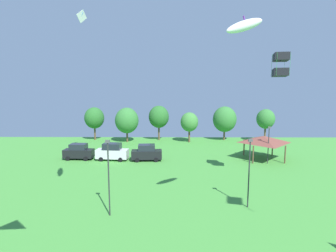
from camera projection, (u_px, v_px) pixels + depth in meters
name	position (u px, v px, depth m)	size (l,w,h in m)	color
kite_flying_3	(82.00, 16.00, 34.72)	(0.89, 1.56, 1.71)	white
kite_flying_4	(281.00, 65.00, 26.74)	(1.64, 1.68, 2.42)	black
kite_flying_7	(245.00, 26.00, 17.63)	(3.21, 2.03, 1.68)	white
parked_car_leftmost	(79.00, 152.00, 39.84)	(4.48, 2.06, 2.42)	black
parked_car_second_from_left	(112.00, 152.00, 39.39)	(4.88, 2.25, 2.58)	silver
parked_car_third_from_left	(147.00, 153.00, 39.12)	(4.60, 2.24, 2.45)	black
park_pavilion	(264.00, 139.00, 39.71)	(5.95, 6.09, 3.60)	brown
light_post_0	(268.00, 143.00, 37.30)	(0.36, 0.20, 5.38)	#2D2D33
light_post_1	(109.00, 174.00, 21.69)	(0.36, 0.20, 6.49)	#2D2D33
light_post_2	(249.00, 169.00, 23.25)	(0.36, 0.20, 6.29)	#2D2D33
treeline_tree_0	(94.00, 118.00, 54.96)	(4.07, 4.07, 6.90)	brown
treeline_tree_1	(127.00, 121.00, 52.71)	(4.71, 4.71, 6.98)	brown
treeline_tree_2	(159.00, 117.00, 54.81)	(4.23, 4.23, 7.24)	brown
treeline_tree_3	(189.00, 122.00, 52.46)	(3.53, 3.53, 6.06)	brown
treeline_tree_4	(225.00, 119.00, 54.82)	(4.89, 4.89, 7.09)	brown
treeline_tree_5	(266.00, 119.00, 52.30)	(3.59, 3.59, 6.72)	brown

